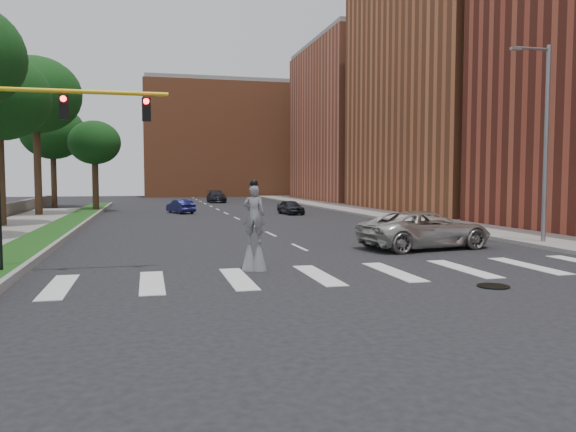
# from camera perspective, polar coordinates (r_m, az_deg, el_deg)

# --- Properties ---
(ground_plane) EXTENTS (160.00, 160.00, 0.00)m
(ground_plane) POSITION_cam_1_polar(r_m,az_deg,el_deg) (17.44, 8.13, -6.37)
(ground_plane) COLOR black
(ground_plane) RESTS_ON ground
(grass_median) EXTENTS (2.00, 60.00, 0.25)m
(grass_median) POSITION_cam_1_polar(r_m,az_deg,el_deg) (36.35, -21.91, -1.03)
(grass_median) COLOR #144012
(grass_median) RESTS_ON ground
(median_curb) EXTENTS (0.20, 60.00, 0.28)m
(median_curb) POSITION_cam_1_polar(r_m,az_deg,el_deg) (36.22, -20.26, -0.98)
(median_curb) COLOR gray
(median_curb) RESTS_ON ground
(sidewalk_right) EXTENTS (5.00, 90.00, 0.18)m
(sidewalk_right) POSITION_cam_1_polar(r_m,az_deg,el_deg) (45.18, 10.85, 0.07)
(sidewalk_right) COLOR gray
(sidewalk_right) RESTS_ON ground
(manhole) EXTENTS (0.90, 0.90, 0.04)m
(manhole) POSITION_cam_1_polar(r_m,az_deg,el_deg) (17.11, 20.13, -6.71)
(manhole) COLOR black
(manhole) RESTS_ON ground
(building_mid) EXTENTS (16.00, 22.00, 24.00)m
(building_mid) POSITION_cam_1_polar(r_m,az_deg,el_deg) (54.74, 18.04, 13.13)
(building_mid) COLOR #A55933
(building_mid) RESTS_ON ground
(building_far) EXTENTS (16.00, 22.00, 20.00)m
(building_far) POSITION_cam_1_polar(r_m,az_deg,el_deg) (75.78, 8.21, 9.16)
(building_far) COLOR #BB6145
(building_far) RESTS_ON ground
(building_backdrop) EXTENTS (26.00, 14.00, 18.00)m
(building_backdrop) POSITION_cam_1_polar(r_m,az_deg,el_deg) (94.89, -6.51, 7.52)
(building_backdrop) COLOR #A55933
(building_backdrop) RESTS_ON ground
(streetlight) EXTENTS (2.05, 0.20, 9.00)m
(streetlight) POSITION_cam_1_polar(r_m,az_deg,el_deg) (28.01, 24.60, 7.26)
(streetlight) COLOR slate
(streetlight) RESTS_ON ground
(traffic_signal) EXTENTS (5.30, 0.23, 6.20)m
(traffic_signal) POSITION_cam_1_polar(r_m,az_deg,el_deg) (19.19, -24.05, 6.71)
(traffic_signal) COLOR black
(traffic_signal) RESTS_ON ground
(stilt_performer) EXTENTS (0.83, 0.68, 3.05)m
(stilt_performer) POSITION_cam_1_polar(r_m,az_deg,el_deg) (18.72, -3.47, -1.72)
(stilt_performer) COLOR #362415
(stilt_performer) RESTS_ON ground
(suv_crossing) EXTENTS (6.25, 3.59, 1.64)m
(suv_crossing) POSITION_cam_1_polar(r_m,az_deg,el_deg) (25.25, 13.77, -1.36)
(suv_crossing) COLOR beige
(suv_crossing) RESTS_ON ground
(car_near) EXTENTS (1.82, 3.69, 1.21)m
(car_near) POSITION_cam_1_polar(r_m,az_deg,el_deg) (46.82, 0.27, 0.91)
(car_near) COLOR black
(car_near) RESTS_ON ground
(car_mid) EXTENTS (2.42, 3.84, 1.20)m
(car_mid) POSITION_cam_1_polar(r_m,az_deg,el_deg) (49.06, -10.86, 0.97)
(car_mid) COLOR #171951
(car_mid) RESTS_ON ground
(car_far) EXTENTS (2.07, 5.07, 1.47)m
(car_far) POSITION_cam_1_polar(r_m,az_deg,el_deg) (69.16, -7.29, 1.98)
(car_far) COLOR black
(car_far) RESTS_ON ground
(tree_4) EXTENTS (6.93, 6.93, 12.42)m
(tree_4) POSITION_cam_1_polar(r_m,az_deg,el_deg) (48.49, -24.28, 11.12)
(tree_4) COLOR #362415
(tree_4) RESTS_ON ground
(tree_5) EXTENTS (6.41, 6.41, 10.36)m
(tree_5) POSITION_cam_1_polar(r_m,az_deg,el_deg) (62.14, -22.80, 7.82)
(tree_5) COLOR #362415
(tree_5) RESTS_ON ground
(tree_6) EXTENTS (4.54, 4.54, 8.09)m
(tree_6) POSITION_cam_1_polar(r_m,az_deg,el_deg) (52.86, -19.06, 7.00)
(tree_6) COLOR #362415
(tree_6) RESTS_ON ground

